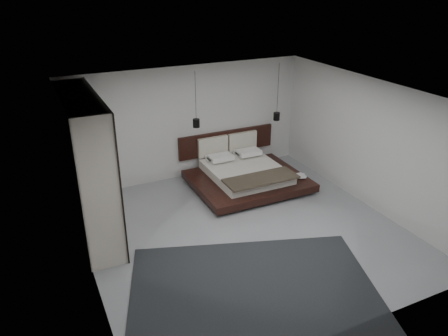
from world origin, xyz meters
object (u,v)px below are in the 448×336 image
lattice_screen (66,154)px  wardrobe (87,167)px  bed (245,174)px  pendant_right (277,116)px  pendant_left (196,123)px  rug (254,292)px

lattice_screen → wardrobe: wardrobe is taller
bed → pendant_right: 1.67m
pendant_left → pendant_right: (2.16, -0.00, -0.13)m
lattice_screen → bed: 4.13m
lattice_screen → wardrobe: 1.12m
lattice_screen → pendant_left: size_ratio=2.01×
pendant_left → wardrobe: pendant_left is taller
lattice_screen → rug: lattice_screen is taller
bed → pendant_left: bearing=159.7°
lattice_screen → bed: lattice_screen is taller
lattice_screen → rug: bearing=-61.8°
pendant_left → pendant_right: size_ratio=0.91×
pendant_left → rug: size_ratio=0.32×
pendant_left → wardrobe: size_ratio=0.46×
lattice_screen → bed: (3.97, -0.54, -1.02)m
bed → rug: (-1.74, -3.61, -0.27)m
pendant_left → wardrobe: bearing=-160.2°
pendant_left → wardrobe: 2.81m
bed → rug: 4.02m
lattice_screen → rug: size_ratio=0.65×
pendant_right → bed: bearing=-159.7°
wardrobe → rug: size_ratio=0.71×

